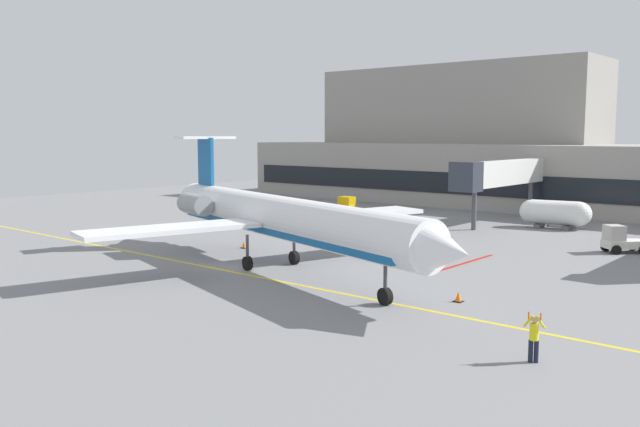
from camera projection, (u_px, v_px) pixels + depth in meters
name	position (u px, v px, depth m)	size (l,w,h in m)	color
ground	(238.00, 269.00, 43.44)	(120.00, 120.00, 0.11)	slate
terminal_building	(491.00, 151.00, 83.78)	(71.83, 17.10, 17.63)	gray
jet_bridge_west	(499.00, 174.00, 64.07)	(2.40, 16.72, 6.27)	silver
regional_jet	(277.00, 217.00, 42.70)	(32.15, 24.31, 8.53)	white
baggage_tug	(621.00, 240.00, 49.02)	(3.19, 3.22, 2.05)	silver
pushback_tractor	(343.00, 206.00, 73.07)	(2.13, 3.43, 1.86)	#E5B20C
fuel_tank	(555.00, 213.00, 61.66)	(6.39, 3.02, 2.61)	white
marshaller	(534.00, 337.00, 25.40)	(0.81, 0.38, 1.96)	#191E33
safety_cone_alpha	(458.00, 297.00, 34.70)	(0.47, 0.47, 0.55)	orange
safety_cone_bravo	(244.00, 245.00, 51.06)	(0.47, 0.47, 0.55)	orange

